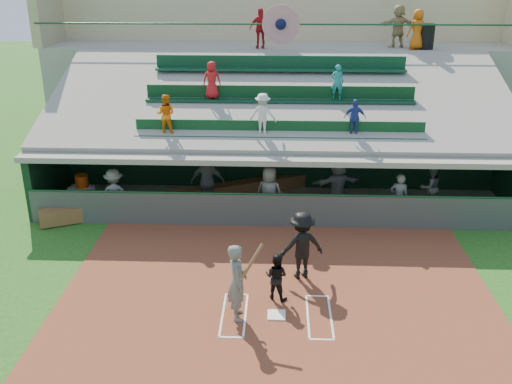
{
  "coord_description": "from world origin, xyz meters",
  "views": [
    {
      "loc": [
        -0.02,
        -11.59,
        7.92
      ],
      "look_at": [
        -0.64,
        3.5,
        1.8
      ],
      "focal_mm": 40.0,
      "sensor_mm": 36.0,
      "label": 1
    }
  ],
  "objects_px": {
    "trash_bin": "(426,36)",
    "home_plate": "(277,315)",
    "white_table": "(82,195)",
    "batter_at_plate": "(237,282)",
    "catcher": "(276,277)",
    "water_cooler": "(82,181)"
  },
  "relations": [
    {
      "from": "catcher",
      "to": "white_table",
      "type": "distance_m",
      "value": 8.92
    },
    {
      "from": "trash_bin",
      "to": "home_plate",
      "type": "bearing_deg",
      "value": -115.31
    },
    {
      "from": "batter_at_plate",
      "to": "white_table",
      "type": "height_order",
      "value": "batter_at_plate"
    },
    {
      "from": "home_plate",
      "to": "trash_bin",
      "type": "height_order",
      "value": "trash_bin"
    },
    {
      "from": "home_plate",
      "to": "batter_at_plate",
      "type": "relative_size",
      "value": 0.22
    },
    {
      "from": "home_plate",
      "to": "white_table",
      "type": "xyz_separation_m",
      "value": [
        -6.85,
        6.51,
        0.32
      ]
    },
    {
      "from": "home_plate",
      "to": "trash_bin",
      "type": "bearing_deg",
      "value": 64.69
    },
    {
      "from": "home_plate",
      "to": "white_table",
      "type": "bearing_deg",
      "value": 136.44
    },
    {
      "from": "batter_at_plate",
      "to": "catcher",
      "type": "relative_size",
      "value": 1.59
    },
    {
      "from": "home_plate",
      "to": "catcher",
      "type": "relative_size",
      "value": 0.35
    },
    {
      "from": "home_plate",
      "to": "trash_bin",
      "type": "relative_size",
      "value": 0.43
    },
    {
      "from": "batter_at_plate",
      "to": "water_cooler",
      "type": "xyz_separation_m",
      "value": [
        -5.85,
        6.56,
        -0.09
      ]
    },
    {
      "from": "trash_bin",
      "to": "white_table",
      "type": "bearing_deg",
      "value": -154.96
    },
    {
      "from": "batter_at_plate",
      "to": "white_table",
      "type": "distance_m",
      "value": 8.89
    },
    {
      "from": "batter_at_plate",
      "to": "trash_bin",
      "type": "distance_m",
      "value": 14.87
    },
    {
      "from": "home_plate",
      "to": "white_table",
      "type": "height_order",
      "value": "white_table"
    },
    {
      "from": "catcher",
      "to": "water_cooler",
      "type": "xyz_separation_m",
      "value": [
        -6.76,
        5.69,
        0.26
      ]
    },
    {
      "from": "white_table",
      "to": "water_cooler",
      "type": "relative_size",
      "value": 1.68
    },
    {
      "from": "white_table",
      "to": "trash_bin",
      "type": "distance_m",
      "value": 14.85
    },
    {
      "from": "white_table",
      "to": "trash_bin",
      "type": "relative_size",
      "value": 0.73
    },
    {
      "from": "trash_bin",
      "to": "catcher",
      "type": "bearing_deg",
      "value": -116.85
    },
    {
      "from": "white_table",
      "to": "trash_bin",
      "type": "bearing_deg",
      "value": 47.3
    }
  ]
}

